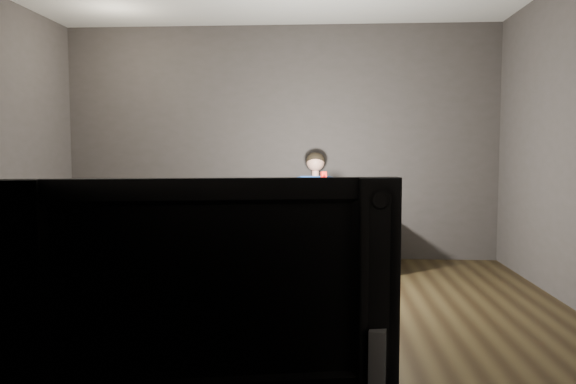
{
  "coord_description": "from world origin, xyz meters",
  "views": [
    {
      "loc": [
        0.49,
        -4.02,
        1.27
      ],
      "look_at": [
        0.15,
        1.55,
        0.85
      ],
      "focal_mm": 35.0,
      "sensor_mm": 36.0,
      "label": 1
    }
  ],
  "objects": [
    {
      "name": "child",
      "position": [
        0.42,
        2.0,
        0.71
      ],
      "size": [
        0.49,
        0.6,
        1.2
      ],
      "color": "black",
      "rests_on": "sofa"
    },
    {
      "name": "sofa",
      "position": [
        0.18,
        2.04,
        0.26
      ],
      "size": [
        2.05,
        0.89,
        0.79
      ],
      "color": "black",
      "rests_on": "floor"
    },
    {
      "name": "nunchuk_white",
      "position": [
        0.34,
        1.54,
        0.89
      ],
      "size": [
        0.06,
        0.09,
        0.14
      ],
      "color": "silver",
      "rests_on": "child"
    },
    {
      "name": "wii_remote_black",
      "position": [
        -0.74,
        1.97,
        0.57
      ],
      "size": [
        0.06,
        0.15,
        0.03
      ],
      "color": "black",
      "rests_on": "sofa"
    },
    {
      "name": "floor",
      "position": [
        0.0,
        0.0,
        0.0
      ],
      "size": [
        5.0,
        5.0,
        0.0
      ],
      "primitive_type": "plane",
      "color": "black",
      "rests_on": "ground"
    },
    {
      "name": "coffee_table",
      "position": [
        0.05,
        0.81,
        0.33
      ],
      "size": [
        1.1,
        0.67,
        0.38
      ],
      "color": "black",
      "rests_on": "floor"
    },
    {
      "name": "front_wall",
      "position": [
        0.0,
        -2.5,
        1.35
      ],
      "size": [
        5.0,
        0.04,
        2.7
      ],
      "primitive_type": "cube",
      "color": "#3C3834",
      "rests_on": "ground"
    },
    {
      "name": "wii_remote_red",
      "position": [
        0.51,
        1.53,
        0.95
      ],
      "size": [
        0.07,
        0.09,
        0.22
      ],
      "color": "red",
      "rests_on": "child"
    },
    {
      "name": "wii_console",
      "position": [
        0.67,
        -2.27,
        0.61
      ],
      "size": [
        0.08,
        0.17,
        0.22
      ],
      "primitive_type": "cube",
      "rotation": [
        0.0,
        0.0,
        -0.17
      ],
      "color": "silver",
      "rests_on": "media_console"
    },
    {
      "name": "back_wall",
      "position": [
        0.0,
        2.5,
        1.35
      ],
      "size": [
        5.0,
        0.04,
        2.7
      ],
      "primitive_type": "cube",
      "color": "#3C3834",
      "rests_on": "ground"
    },
    {
      "name": "tv",
      "position": [
        0.12,
        -2.27,
        0.84
      ],
      "size": [
        1.2,
        0.37,
        0.68
      ],
      "primitive_type": "imported",
      "rotation": [
        0.0,
        0.0,
        0.18
      ],
      "color": "black",
      "rests_on": "media_console"
    }
  ]
}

